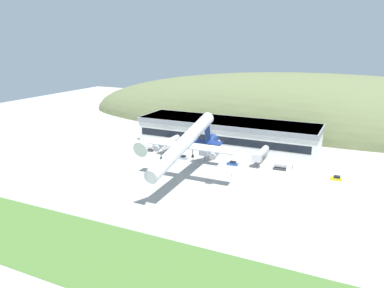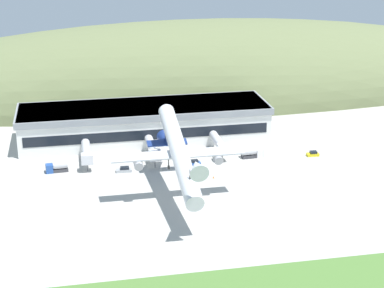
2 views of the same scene
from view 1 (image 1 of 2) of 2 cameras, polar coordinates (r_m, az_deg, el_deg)
ground_plane at (r=123.28m, az=-0.19°, el=-6.28°), size 398.33×398.33×0.00m
grass_strip_foreground at (r=88.61m, az=-13.51°, el=-16.13°), size 358.50×24.27×0.08m
hill_backdrop at (r=216.18m, az=18.17°, el=2.59°), size 289.08×81.77×57.39m
terminal_building at (r=167.47m, az=5.38°, el=1.94°), size 80.37×22.30×11.43m
jetway_0 at (r=159.06m, az=-3.61°, el=0.31°), size 3.38×15.22×5.43m
jetway_1 at (r=150.51m, az=2.78°, el=-0.57°), size 3.38×16.21×5.43m
jetway_2 at (r=144.88m, az=10.40°, el=-1.47°), size 3.38×14.96×5.43m
cargo_airplane at (r=121.53m, az=-1.11°, el=0.05°), size 34.06×52.12×15.68m
service_car_0 at (r=136.40m, az=21.15°, el=-4.90°), size 3.72×1.99×1.51m
service_car_1 at (r=142.87m, az=6.20°, el=-2.97°), size 4.03×1.86×1.48m
service_car_2 at (r=149.18m, az=-1.50°, el=-2.06°), size 4.55×1.91×1.54m
fuel_truck at (r=140.45m, az=13.70°, el=-3.28°), size 6.80×2.87×3.27m
box_truck at (r=160.95m, az=-6.89°, el=-0.53°), size 6.43×2.67×3.10m
traffic_cone_0 at (r=132.24m, az=6.07°, el=-4.68°), size 0.52×0.52×0.58m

